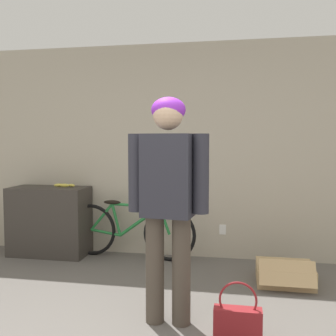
{
  "coord_description": "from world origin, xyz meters",
  "views": [
    {
      "loc": [
        0.77,
        -1.95,
        1.43
      ],
      "look_at": [
        0.21,
        1.0,
        1.22
      ],
      "focal_mm": 42.0,
      "sensor_mm": 36.0,
      "label": 1
    }
  ],
  "objects_px": {
    "bicycle": "(129,230)",
    "cardboard_box": "(285,274)",
    "person": "(168,189)",
    "handbag": "(238,322)",
    "banana": "(65,185)"
  },
  "relations": [
    {
      "from": "person",
      "to": "cardboard_box",
      "type": "relative_size",
      "value": 3.12
    },
    {
      "from": "banana",
      "to": "cardboard_box",
      "type": "xyz_separation_m",
      "value": [
        2.61,
        -0.55,
        -0.77
      ]
    },
    {
      "from": "bicycle",
      "to": "cardboard_box",
      "type": "height_order",
      "value": "bicycle"
    },
    {
      "from": "bicycle",
      "to": "handbag",
      "type": "xyz_separation_m",
      "value": [
        1.32,
        -1.77,
        -0.21
      ]
    },
    {
      "from": "handbag",
      "to": "banana",
      "type": "bearing_deg",
      "value": 140.32
    },
    {
      "from": "person",
      "to": "bicycle",
      "type": "height_order",
      "value": "person"
    },
    {
      "from": "bicycle",
      "to": "handbag",
      "type": "distance_m",
      "value": 2.21
    },
    {
      "from": "cardboard_box",
      "to": "person",
      "type": "bearing_deg",
      "value": -133.15
    },
    {
      "from": "person",
      "to": "cardboard_box",
      "type": "distance_m",
      "value": 1.74
    },
    {
      "from": "bicycle",
      "to": "banana",
      "type": "xyz_separation_m",
      "value": [
        -0.84,
        0.03,
        0.52
      ]
    },
    {
      "from": "person",
      "to": "handbag",
      "type": "xyz_separation_m",
      "value": [
        0.54,
        -0.18,
        -0.92
      ]
    },
    {
      "from": "bicycle",
      "to": "cardboard_box",
      "type": "distance_m",
      "value": 1.86
    },
    {
      "from": "cardboard_box",
      "to": "bicycle",
      "type": "bearing_deg",
      "value": 163.5
    },
    {
      "from": "person",
      "to": "banana",
      "type": "relative_size",
      "value": 5.99
    },
    {
      "from": "person",
      "to": "handbag",
      "type": "relative_size",
      "value": 4.06
    }
  ]
}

